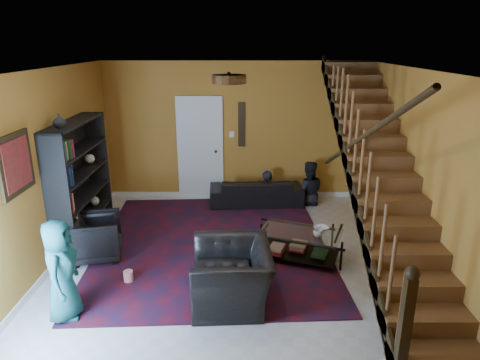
# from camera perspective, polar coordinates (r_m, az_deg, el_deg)

# --- Properties ---
(floor) EXTENTS (5.50, 5.50, 0.00)m
(floor) POSITION_cam_1_polar(r_m,az_deg,el_deg) (6.63, -1.10, -10.40)
(floor) COLOR beige
(floor) RESTS_ON ground
(room) EXTENTS (5.50, 5.50, 5.50)m
(room) POSITION_cam_1_polar(r_m,az_deg,el_deg) (7.94, -10.59, -5.32)
(room) COLOR #AE6F26
(room) RESTS_ON ground
(staircase) EXTENTS (0.95, 5.02, 3.18)m
(staircase) POSITION_cam_1_polar(r_m,az_deg,el_deg) (6.40, 18.18, 1.18)
(staircase) COLOR brown
(staircase) RESTS_ON floor
(bookshelf) EXTENTS (0.35, 1.80, 2.00)m
(bookshelf) POSITION_cam_1_polar(r_m,az_deg,el_deg) (7.25, -20.40, -0.73)
(bookshelf) COLOR black
(bookshelf) RESTS_ON floor
(door) EXTENTS (0.82, 0.05, 2.05)m
(door) POSITION_cam_1_polar(r_m,az_deg,el_deg) (8.86, -5.32, 4.02)
(door) COLOR silver
(door) RESTS_ON floor
(framed_picture) EXTENTS (0.04, 0.74, 0.74)m
(framed_picture) POSITION_cam_1_polar(r_m,az_deg,el_deg) (5.80, -27.74, 1.89)
(framed_picture) COLOR maroon
(framed_picture) RESTS_ON room
(wall_hanging) EXTENTS (0.14, 0.03, 0.90)m
(wall_hanging) POSITION_cam_1_polar(r_m,az_deg,el_deg) (8.71, 0.21, 7.40)
(wall_hanging) COLOR black
(wall_hanging) RESTS_ON room
(ceiling_fixture) EXTENTS (0.40, 0.40, 0.10)m
(ceiling_fixture) POSITION_cam_1_polar(r_m,az_deg,el_deg) (5.05, -1.48, 13.30)
(ceiling_fixture) COLOR #3F2814
(ceiling_fixture) RESTS_ON room
(rug) EXTENTS (3.83, 4.32, 0.02)m
(rug) POSITION_cam_1_polar(r_m,az_deg,el_deg) (7.05, -3.69, -8.50)
(rug) COLOR #470C18
(rug) RESTS_ON floor
(sofa) EXTENTS (1.88, 0.82, 0.54)m
(sofa) POSITION_cam_1_polar(r_m,az_deg,el_deg) (8.63, 2.15, -1.52)
(sofa) COLOR black
(sofa) RESTS_ON floor
(armchair_left) EXTENTS (0.90, 0.88, 0.68)m
(armchair_left) POSITION_cam_1_polar(r_m,az_deg,el_deg) (6.84, -18.69, -7.27)
(armchair_left) COLOR black
(armchair_left) RESTS_ON floor
(armchair_right) EXTENTS (1.04, 1.17, 0.73)m
(armchair_right) POSITION_cam_1_polar(r_m,az_deg,el_deg) (5.49, -1.11, -12.53)
(armchair_right) COLOR black
(armchair_right) RESTS_ON floor
(person_adult_a) EXTENTS (0.43, 0.30, 1.15)m
(person_adult_a) POSITION_cam_1_polar(r_m,az_deg,el_deg) (8.74, 3.53, -2.31)
(person_adult_a) COLOR black
(person_adult_a) RESTS_ON sofa
(person_adult_b) EXTENTS (0.67, 0.53, 1.33)m
(person_adult_b) POSITION_cam_1_polar(r_m,az_deg,el_deg) (8.80, 9.03, -1.72)
(person_adult_b) COLOR black
(person_adult_b) RESTS_ON sofa
(person_child) EXTENTS (0.46, 0.65, 1.26)m
(person_child) POSITION_cam_1_polar(r_m,az_deg,el_deg) (5.47, -22.77, -11.02)
(person_child) COLOR #19605C
(person_child) RESTS_ON armchair_left
(coffee_table) EXTENTS (1.35, 1.07, 0.45)m
(coffee_table) POSITION_cam_1_polar(r_m,az_deg,el_deg) (6.54, 7.94, -8.44)
(coffee_table) COLOR black
(coffee_table) RESTS_ON floor
(cup_a) EXTENTS (0.15, 0.15, 0.11)m
(cup_a) POSITION_cam_1_polar(r_m,az_deg,el_deg) (6.33, 10.34, -7.04)
(cup_a) COLOR #999999
(cup_a) RESTS_ON coffee_table
(cup_b) EXTENTS (0.13, 0.13, 0.09)m
(cup_b) POSITION_cam_1_polar(r_m,az_deg,el_deg) (6.50, 10.22, -6.45)
(cup_b) COLOR #999999
(cup_b) RESTS_ON coffee_table
(bowl) EXTENTS (0.27, 0.27, 0.05)m
(bowl) POSITION_cam_1_polar(r_m,az_deg,el_deg) (6.58, 10.78, -6.35)
(bowl) COLOR #999999
(bowl) RESTS_ON coffee_table
(vase) EXTENTS (0.18, 0.18, 0.19)m
(vase) POSITION_cam_1_polar(r_m,az_deg,el_deg) (6.54, -22.96, 7.28)
(vase) COLOR #999999
(vase) RESTS_ON bookshelf
(popcorn_bucket) EXTENTS (0.14, 0.14, 0.15)m
(popcorn_bucket) POSITION_cam_1_polar(r_m,az_deg,el_deg) (6.19, -14.66, -12.28)
(popcorn_bucket) COLOR red
(popcorn_bucket) RESTS_ON rug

